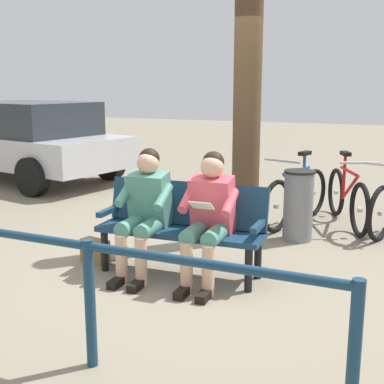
{
  "coord_description": "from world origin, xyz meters",
  "views": [
    {
      "loc": [
        -1.93,
        4.31,
        1.79
      ],
      "look_at": [
        -0.02,
        -0.23,
        0.75
      ],
      "focal_mm": 47.91,
      "sensor_mm": 36.0,
      "label": 1
    }
  ],
  "objects_px": {
    "person_reading": "(209,212)",
    "handbag": "(95,251)",
    "bicycle_purple": "(347,198)",
    "person_companion": "(145,206)",
    "bench": "(183,221)",
    "parked_car": "(25,139)",
    "bicycle_silver": "(296,197)",
    "litter_bin": "(298,205)",
    "tree_trunk": "(247,88)"
  },
  "relations": [
    {
      "from": "person_reading",
      "to": "handbag",
      "type": "bearing_deg",
      "value": -3.81
    },
    {
      "from": "bicycle_purple",
      "to": "handbag",
      "type": "bearing_deg",
      "value": -64.75
    },
    {
      "from": "person_companion",
      "to": "handbag",
      "type": "distance_m",
      "value": 0.83
    },
    {
      "from": "bench",
      "to": "person_companion",
      "type": "distance_m",
      "value": 0.39
    },
    {
      "from": "person_companion",
      "to": "parked_car",
      "type": "height_order",
      "value": "parked_car"
    },
    {
      "from": "person_reading",
      "to": "bicycle_silver",
      "type": "relative_size",
      "value": 0.74
    },
    {
      "from": "person_companion",
      "to": "litter_bin",
      "type": "height_order",
      "value": "person_companion"
    },
    {
      "from": "handbag",
      "to": "litter_bin",
      "type": "relative_size",
      "value": 0.36
    },
    {
      "from": "handbag",
      "to": "tree_trunk",
      "type": "xyz_separation_m",
      "value": [
        -1.16,
        -1.41,
        1.62
      ]
    },
    {
      "from": "bicycle_purple",
      "to": "parked_car",
      "type": "xyz_separation_m",
      "value": [
        5.99,
        -0.99,
        0.41
      ]
    },
    {
      "from": "person_companion",
      "to": "bicycle_purple",
      "type": "distance_m",
      "value": 2.99
    },
    {
      "from": "bench",
      "to": "handbag",
      "type": "distance_m",
      "value": 1.02
    },
    {
      "from": "litter_bin",
      "to": "bicycle_purple",
      "type": "height_order",
      "value": "bicycle_purple"
    },
    {
      "from": "bicycle_silver",
      "to": "handbag",
      "type": "bearing_deg",
      "value": -18.75
    },
    {
      "from": "person_reading",
      "to": "bicycle_silver",
      "type": "height_order",
      "value": "person_reading"
    },
    {
      "from": "bench",
      "to": "litter_bin",
      "type": "xyz_separation_m",
      "value": [
        -0.81,
        -1.47,
        -0.09
      ]
    },
    {
      "from": "litter_bin",
      "to": "bicycle_silver",
      "type": "xyz_separation_m",
      "value": [
        0.16,
        -0.69,
        -0.05
      ]
    },
    {
      "from": "bicycle_silver",
      "to": "person_reading",
      "type": "bearing_deg",
      "value": 8.12
    },
    {
      "from": "person_companion",
      "to": "bicycle_purple",
      "type": "relative_size",
      "value": 0.76
    },
    {
      "from": "handbag",
      "to": "parked_car",
      "type": "bearing_deg",
      "value": -42.28
    },
    {
      "from": "litter_bin",
      "to": "bicycle_silver",
      "type": "distance_m",
      "value": 0.71
    },
    {
      "from": "handbag",
      "to": "bicycle_silver",
      "type": "xyz_separation_m",
      "value": [
        -1.59,
        -2.27,
        0.24
      ]
    },
    {
      "from": "handbag",
      "to": "bicycle_silver",
      "type": "distance_m",
      "value": 2.78
    },
    {
      "from": "person_reading",
      "to": "person_companion",
      "type": "distance_m",
      "value": 0.64
    },
    {
      "from": "bench",
      "to": "handbag",
      "type": "bearing_deg",
      "value": 4.92
    },
    {
      "from": "tree_trunk",
      "to": "bicycle_purple",
      "type": "height_order",
      "value": "tree_trunk"
    },
    {
      "from": "person_companion",
      "to": "litter_bin",
      "type": "distance_m",
      "value": 2.01
    },
    {
      "from": "person_companion",
      "to": "handbag",
      "type": "bearing_deg",
      "value": -7.68
    },
    {
      "from": "person_companion",
      "to": "tree_trunk",
      "type": "xyz_separation_m",
      "value": [
        -0.54,
        -1.47,
        1.08
      ]
    },
    {
      "from": "person_reading",
      "to": "person_companion",
      "type": "xyz_separation_m",
      "value": [
        0.64,
        0.02,
        -0.0
      ]
    },
    {
      "from": "handbag",
      "to": "litter_bin",
      "type": "distance_m",
      "value": 2.38
    },
    {
      "from": "bicycle_purple",
      "to": "person_reading",
      "type": "bearing_deg",
      "value": -43.53
    },
    {
      "from": "person_companion",
      "to": "parked_car",
      "type": "bearing_deg",
      "value": -40.29
    },
    {
      "from": "tree_trunk",
      "to": "litter_bin",
      "type": "relative_size",
      "value": 4.23
    },
    {
      "from": "person_reading",
      "to": "bicycle_silver",
      "type": "distance_m",
      "value": 2.36
    },
    {
      "from": "bench",
      "to": "bicycle_purple",
      "type": "relative_size",
      "value": 1.03
    },
    {
      "from": "bench",
      "to": "parked_car",
      "type": "xyz_separation_m",
      "value": [
        4.73,
        -3.34,
        0.27
      ]
    },
    {
      "from": "person_reading",
      "to": "person_companion",
      "type": "height_order",
      "value": "same"
    },
    {
      "from": "tree_trunk",
      "to": "bicycle_silver",
      "type": "height_order",
      "value": "tree_trunk"
    },
    {
      "from": "bicycle_purple",
      "to": "tree_trunk",
      "type": "bearing_deg",
      "value": -67.75
    },
    {
      "from": "person_reading",
      "to": "bicycle_silver",
      "type": "bearing_deg",
      "value": -99.8
    },
    {
      "from": "person_reading",
      "to": "parked_car",
      "type": "height_order",
      "value": "parked_car"
    },
    {
      "from": "bench",
      "to": "person_reading",
      "type": "relative_size",
      "value": 1.34
    },
    {
      "from": "parked_car",
      "to": "litter_bin",
      "type": "bearing_deg",
      "value": 173.14
    },
    {
      "from": "bench",
      "to": "handbag",
      "type": "relative_size",
      "value": 5.38
    },
    {
      "from": "person_companion",
      "to": "bicycle_purple",
      "type": "xyz_separation_m",
      "value": [
        -1.58,
        -2.52,
        -0.3
      ]
    },
    {
      "from": "person_reading",
      "to": "tree_trunk",
      "type": "distance_m",
      "value": 1.81
    },
    {
      "from": "litter_bin",
      "to": "parked_car",
      "type": "relative_size",
      "value": 0.18
    },
    {
      "from": "person_companion",
      "to": "handbag",
      "type": "xyz_separation_m",
      "value": [
        0.62,
        -0.06,
        -0.54
      ]
    },
    {
      "from": "person_companion",
      "to": "bicycle_silver",
      "type": "xyz_separation_m",
      "value": [
        -0.97,
        -2.34,
        -0.3
      ]
    }
  ]
}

